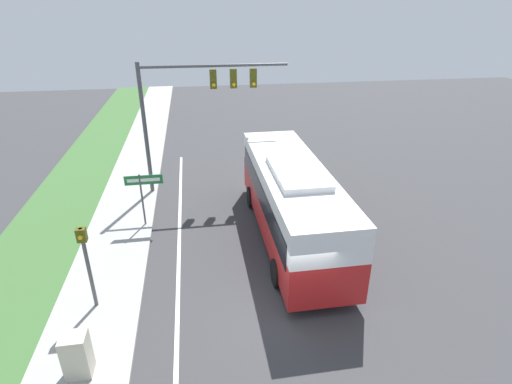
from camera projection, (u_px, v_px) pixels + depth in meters
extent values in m
plane|color=#38383A|center=(287.00, 307.00, 13.25)|extent=(80.00, 80.00, 0.00)
cube|color=#9E9E99|center=(92.00, 327.00, 12.33)|extent=(2.80, 80.00, 0.12)
cube|color=silver|center=(177.00, 319.00, 12.73)|extent=(0.14, 30.00, 0.01)
cube|color=red|center=(291.00, 213.00, 16.76)|extent=(2.58, 10.04, 1.54)
cube|color=white|center=(292.00, 182.00, 16.16)|extent=(2.58, 10.04, 1.26)
cube|color=black|center=(292.00, 192.00, 16.35)|extent=(2.62, 9.24, 0.95)
cube|color=white|center=(297.00, 172.00, 15.17)|extent=(1.80, 3.51, 0.24)
cylinder|color=black|center=(251.00, 197.00, 19.64)|extent=(0.28, 1.01, 1.01)
cylinder|color=black|center=(300.00, 193.00, 20.00)|extent=(0.28, 1.01, 1.01)
cylinder|color=black|center=(277.00, 273.00, 14.08)|extent=(0.28, 1.01, 1.01)
cylinder|color=black|center=(344.00, 266.00, 14.44)|extent=(0.28, 1.01, 1.01)
cylinder|color=#4C4C51|center=(145.00, 132.00, 19.83)|extent=(0.20, 0.20, 6.68)
cylinder|color=#4C4C51|center=(214.00, 66.00, 19.02)|extent=(7.13, 0.14, 0.14)
cube|color=#47470F|center=(213.00, 79.00, 19.27)|extent=(0.32, 0.28, 0.90)
sphere|color=yellow|center=(214.00, 85.00, 19.22)|extent=(0.18, 0.18, 0.18)
cube|color=#47470F|center=(233.00, 79.00, 19.42)|extent=(0.32, 0.28, 0.90)
sphere|color=yellow|center=(234.00, 84.00, 19.36)|extent=(0.18, 0.18, 0.18)
cube|color=#47470F|center=(253.00, 78.00, 19.56)|extent=(0.32, 0.28, 0.90)
sphere|color=yellow|center=(254.00, 84.00, 19.50)|extent=(0.18, 0.18, 0.18)
cylinder|color=#4C4C51|center=(89.00, 270.00, 12.57)|extent=(0.12, 0.12, 3.03)
cube|color=#47470F|center=(81.00, 235.00, 12.01)|extent=(0.28, 0.24, 0.44)
sphere|color=yellow|center=(80.00, 237.00, 11.88)|extent=(0.14, 0.14, 0.14)
cylinder|color=#4C4C51|center=(143.00, 201.00, 17.51)|extent=(0.08, 0.08, 2.53)
cube|color=#196B33|center=(144.00, 180.00, 17.10)|extent=(1.62, 0.03, 0.42)
cube|color=white|center=(144.00, 180.00, 17.09)|extent=(1.38, 0.01, 0.15)
cube|color=#B7B29E|center=(77.00, 355.00, 10.46)|extent=(0.66, 0.57, 1.30)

